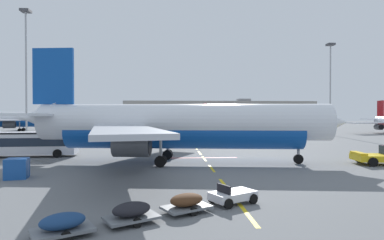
{
  "coord_description": "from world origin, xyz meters",
  "views": [
    {
      "loc": [
        14.12,
        -14.89,
        5.0
      ],
      "look_at": [
        16.75,
        23.37,
        4.44
      ],
      "focal_mm": 29.48,
      "sensor_mm": 36.0,
      "label": 1
    }
  ],
  "objects_px": {
    "apron_light_mast_far": "(330,78)",
    "apron_shuttle_bus": "(25,142)",
    "apron_light_mast_near": "(26,60)",
    "baggage_train": "(161,207)",
    "airliner_far_right": "(27,119)",
    "airliner_foreground": "(178,125)",
    "uld_cargo_container": "(17,168)",
    "airliner_mid_left": "(213,120)"
  },
  "relations": [
    {
      "from": "airliner_foreground",
      "to": "apron_light_mast_near",
      "type": "distance_m",
      "value": 45.08
    },
    {
      "from": "airliner_mid_left",
      "to": "apron_shuttle_bus",
      "type": "bearing_deg",
      "value": -113.48
    },
    {
      "from": "baggage_train",
      "to": "airliner_foreground",
      "type": "bearing_deg",
      "value": 85.98
    },
    {
      "from": "apron_light_mast_far",
      "to": "airliner_far_right",
      "type": "bearing_deg",
      "value": 164.65
    },
    {
      "from": "uld_cargo_container",
      "to": "apron_shuttle_bus",
      "type": "bearing_deg",
      "value": 111.7
    },
    {
      "from": "airliner_foreground",
      "to": "apron_light_mast_near",
      "type": "bearing_deg",
      "value": 132.77
    },
    {
      "from": "apron_light_mast_near",
      "to": "apron_light_mast_far",
      "type": "xyz_separation_m",
      "value": [
        69.14,
        12.28,
        -1.56
      ]
    },
    {
      "from": "uld_cargo_container",
      "to": "apron_light_mast_far",
      "type": "distance_m",
      "value": 74.86
    },
    {
      "from": "apron_shuttle_bus",
      "to": "uld_cargo_container",
      "type": "distance_m",
      "value": 14.54
    },
    {
      "from": "baggage_train",
      "to": "apron_light_mast_far",
      "type": "xyz_separation_m",
      "value": [
        40.91,
        61.85,
        14.02
      ]
    },
    {
      "from": "airliner_mid_left",
      "to": "uld_cargo_container",
      "type": "relative_size",
      "value": 15.07
    },
    {
      "from": "airliner_foreground",
      "to": "apron_light_mast_near",
      "type": "height_order",
      "value": "apron_light_mast_near"
    },
    {
      "from": "baggage_train",
      "to": "uld_cargo_container",
      "type": "height_order",
      "value": "uld_cargo_container"
    },
    {
      "from": "airliner_foreground",
      "to": "apron_shuttle_bus",
      "type": "height_order",
      "value": "airliner_foreground"
    },
    {
      "from": "airliner_mid_left",
      "to": "apron_shuttle_bus",
      "type": "relative_size",
      "value": 2.35
    },
    {
      "from": "airliner_mid_left",
      "to": "uld_cargo_container",
      "type": "height_order",
      "value": "airliner_mid_left"
    },
    {
      "from": "airliner_far_right",
      "to": "uld_cargo_container",
      "type": "bearing_deg",
      "value": -66.68
    },
    {
      "from": "airliner_far_right",
      "to": "baggage_train",
      "type": "xyz_separation_m",
      "value": [
        43.91,
        -85.13,
        -3.34
      ]
    },
    {
      "from": "baggage_train",
      "to": "apron_shuttle_bus",
      "type": "bearing_deg",
      "value": 125.54
    },
    {
      "from": "apron_light_mast_near",
      "to": "apron_shuttle_bus",
      "type": "bearing_deg",
      "value": -66.5
    },
    {
      "from": "apron_shuttle_bus",
      "to": "baggage_train",
      "type": "relative_size",
      "value": 1.12
    },
    {
      "from": "airliner_foreground",
      "to": "apron_shuttle_bus",
      "type": "relative_size",
      "value": 2.86
    },
    {
      "from": "airliner_far_right",
      "to": "baggage_train",
      "type": "height_order",
      "value": "airliner_far_right"
    },
    {
      "from": "apron_shuttle_bus",
      "to": "airliner_far_right",
      "type": "bearing_deg",
      "value": 113.67
    },
    {
      "from": "apron_light_mast_near",
      "to": "airliner_far_right",
      "type": "bearing_deg",
      "value": 113.79
    },
    {
      "from": "airliner_foreground",
      "to": "baggage_train",
      "type": "relative_size",
      "value": 3.21
    },
    {
      "from": "apron_light_mast_near",
      "to": "apron_light_mast_far",
      "type": "distance_m",
      "value": 70.24
    },
    {
      "from": "airliner_far_right",
      "to": "baggage_train",
      "type": "bearing_deg",
      "value": -62.72
    },
    {
      "from": "apron_shuttle_bus",
      "to": "apron_light_mast_far",
      "type": "relative_size",
      "value": 0.52
    },
    {
      "from": "apron_light_mast_far",
      "to": "apron_shuttle_bus",
      "type": "bearing_deg",
      "value": -146.76
    },
    {
      "from": "airliner_far_right",
      "to": "airliner_mid_left",
      "type": "bearing_deg",
      "value": 14.22
    },
    {
      "from": "airliner_far_right",
      "to": "baggage_train",
      "type": "distance_m",
      "value": 95.85
    },
    {
      "from": "uld_cargo_container",
      "to": "apron_light_mast_near",
      "type": "relative_size",
      "value": 0.07
    },
    {
      "from": "airliner_foreground",
      "to": "airliner_far_right",
      "type": "relative_size",
      "value": 1.03
    },
    {
      "from": "airliner_mid_left",
      "to": "baggage_train",
      "type": "relative_size",
      "value": 2.64
    },
    {
      "from": "airliner_far_right",
      "to": "apron_light_mast_near",
      "type": "bearing_deg",
      "value": -66.21
    },
    {
      "from": "apron_shuttle_bus",
      "to": "baggage_train",
      "type": "bearing_deg",
      "value": -54.46
    },
    {
      "from": "airliner_mid_left",
      "to": "apron_light_mast_far",
      "type": "height_order",
      "value": "apron_light_mast_far"
    },
    {
      "from": "baggage_train",
      "to": "uld_cargo_container",
      "type": "distance_m",
      "value": 15.64
    },
    {
      "from": "baggage_train",
      "to": "apron_light_mast_far",
      "type": "height_order",
      "value": "apron_light_mast_far"
    },
    {
      "from": "airliner_far_right",
      "to": "apron_shuttle_bus",
      "type": "height_order",
      "value": "airliner_far_right"
    },
    {
      "from": "airliner_mid_left",
      "to": "apron_light_mast_far",
      "type": "bearing_deg",
      "value": -57.28
    }
  ]
}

